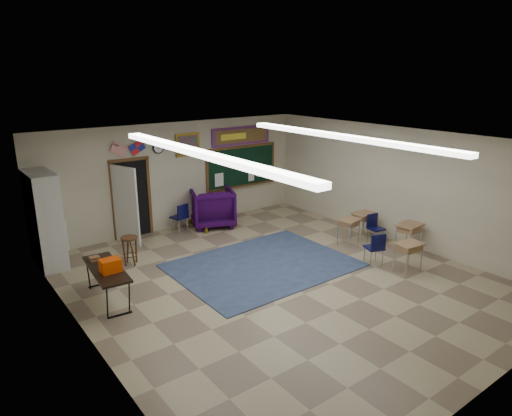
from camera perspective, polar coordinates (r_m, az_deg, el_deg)
floor at (r=10.00m, az=2.83°, el=-8.95°), size 9.00×9.00×0.00m
back_wall at (r=13.10m, az=-9.80°, el=4.01°), size 8.00×0.04×3.00m
front_wall at (r=6.89m, az=28.08°, el=-9.62°), size 8.00×0.04×3.00m
left_wall at (r=7.67m, az=-20.80°, el=-6.07°), size 0.04×9.00×3.00m
right_wall at (r=12.32m, az=17.41°, el=2.67°), size 0.04×9.00×3.00m
ceiling at (r=9.11m, az=3.10°, el=8.32°), size 8.00×9.00×0.04m
area_rug at (r=10.67m, az=0.89°, el=-7.14°), size 4.00×3.00×0.02m
fluorescent_strips at (r=9.12m, az=3.09°, el=7.95°), size 3.86×6.00×0.10m
doorway at (r=12.48m, az=-15.49°, el=0.91°), size 1.10×0.89×2.16m
chalkboard at (r=14.19m, az=-1.80°, el=5.07°), size 2.55×0.14×1.30m
bulletin_board at (r=14.02m, az=-1.84°, el=9.02°), size 2.10×0.05×0.55m
framed_art_print at (r=13.07m, az=-8.54°, el=7.84°), size 0.75×0.05×0.65m
wall_clock at (r=12.67m, az=-12.13°, el=7.37°), size 0.32×0.05×0.32m
wall_flags at (r=12.30m, az=-15.72°, el=7.46°), size 1.16×0.06×0.70m
storage_cabinet at (r=11.41m, az=-24.86°, el=-1.32°), size 0.59×1.25×2.20m
wingback_armchair at (r=13.25m, az=-5.48°, el=0.08°), size 1.54×1.55×1.10m
student_chair_reading at (r=12.86m, az=-9.59°, el=-1.22°), size 0.50×0.50×0.83m
student_chair_desk_a at (r=10.92m, az=14.53°, el=-4.93°), size 0.52×0.52×0.80m
student_chair_desk_b at (r=12.28m, az=14.76°, el=-2.60°), size 0.43×0.43×0.76m
student_desk_front_left at (r=12.03m, az=11.50°, el=-2.76°), size 0.66×0.55×0.69m
student_desk_front_right at (r=12.59m, az=13.27°, el=-1.95°), size 0.59×0.44×0.71m
student_desk_back_left at (r=10.74m, az=18.47°, el=-5.72°), size 0.62×0.49×0.69m
student_desk_back_right at (r=11.85m, az=18.51°, el=-3.44°), size 0.67×0.53×0.75m
folding_table at (r=9.46m, az=-18.06°, el=-8.86°), size 0.69×1.69×0.94m
wooden_stool at (r=11.01m, az=-15.46°, el=-5.10°), size 0.38×0.38×0.67m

